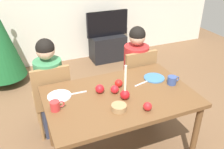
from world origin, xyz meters
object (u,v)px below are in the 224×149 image
(chair_right, at_px, (136,78))
(bowl_walnuts, at_px, (119,107))
(dining_table, at_px, (120,102))
(candle_centerpiece, at_px, (125,92))
(apple_near_candle, at_px, (115,89))
(apple_by_right_mug, at_px, (148,106))
(apple_far_edge, at_px, (119,83))
(plate_right, at_px, (154,78))
(tv, at_px, (107,24))
(apple_by_left_plate, at_px, (100,89))
(person_right_child, at_px, (135,73))
(mug_left, at_px, (55,106))
(tv_stand, at_px, (108,48))
(mug_right, at_px, (172,80))
(chair_left, at_px, (52,96))
(person_left_child, at_px, (51,90))
(plate_left, at_px, (59,96))

(chair_right, relative_size, bowl_walnuts, 6.80)
(dining_table, bearing_deg, candle_centerpiece, -79.39)
(apple_near_candle, distance_m, apple_by_right_mug, 0.39)
(chair_right, bearing_deg, apple_far_edge, -134.45)
(chair_right, relative_size, plate_right, 4.15)
(tv, relative_size, apple_by_left_plate, 9.17)
(chair_right, distance_m, person_right_child, 0.07)
(chair_right, bearing_deg, apple_by_left_plate, -143.26)
(plate_right, height_order, mug_left, mug_left)
(chair_right, xyz_separation_m, candle_centerpiece, (-0.49, -0.68, 0.31))
(apple_by_left_plate, bearing_deg, apple_by_right_mug, -55.71)
(chair_right, relative_size, person_right_child, 0.77)
(tv_stand, distance_m, candle_centerpiece, 2.56)
(apple_by_right_mug, bearing_deg, chair_right, 67.21)
(bowl_walnuts, bearing_deg, tv, 70.55)
(mug_right, bearing_deg, chair_left, 151.08)
(apple_far_edge, bearing_deg, mug_left, -167.30)
(person_left_child, height_order, tv_stand, person_left_child)
(dining_table, relative_size, chair_right, 1.56)
(tv, relative_size, apple_by_right_mug, 10.31)
(plate_right, bearing_deg, chair_left, 155.97)
(mug_left, distance_m, apple_by_left_plate, 0.46)
(person_left_child, xyz_separation_m, bowl_walnuts, (0.45, -0.85, 0.21))
(mug_left, xyz_separation_m, apple_near_candle, (0.57, 0.06, -0.00))
(person_left_child, relative_size, tv_stand, 1.83)
(dining_table, relative_size, tv, 1.77)
(apple_near_candle, bearing_deg, chair_right, 45.97)
(tv, relative_size, bowl_walnuts, 5.97)
(dining_table, height_order, candle_centerpiece, candle_centerpiece)
(apple_near_candle, height_order, apple_by_left_plate, apple_by_left_plate)
(person_left_child, bearing_deg, candle_centerpiece, -51.42)
(dining_table, height_order, tv, tv)
(tv, xyz_separation_m, apple_near_candle, (-0.81, -2.25, 0.08))
(plate_left, distance_m, bowl_walnuts, 0.59)
(tv, xyz_separation_m, apple_by_right_mug, (-0.66, -2.60, 0.08))
(candle_centerpiece, height_order, plate_left, candle_centerpiece)
(tv_stand, distance_m, apple_near_candle, 2.45)
(apple_near_candle, relative_size, apple_far_edge, 1.00)
(person_right_child, distance_m, candle_centerpiece, 0.90)
(mug_right, distance_m, bowl_walnuts, 0.70)
(chair_left, bearing_deg, plate_left, -87.22)
(candle_centerpiece, distance_m, apple_far_edge, 0.22)
(apple_far_edge, bearing_deg, apple_near_candle, -131.79)
(plate_left, xyz_separation_m, apple_near_candle, (0.50, -0.14, 0.03))
(chair_right, xyz_separation_m, plate_left, (-1.04, -0.41, 0.24))
(tv_stand, xyz_separation_m, apple_near_candle, (-0.81, -2.25, 0.55))
(tv_stand, distance_m, plate_left, 2.54)
(person_right_child, height_order, mug_left, person_right_child)
(apple_by_left_plate, height_order, apple_by_right_mug, apple_by_left_plate)
(chair_left, height_order, person_right_child, person_right_child)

